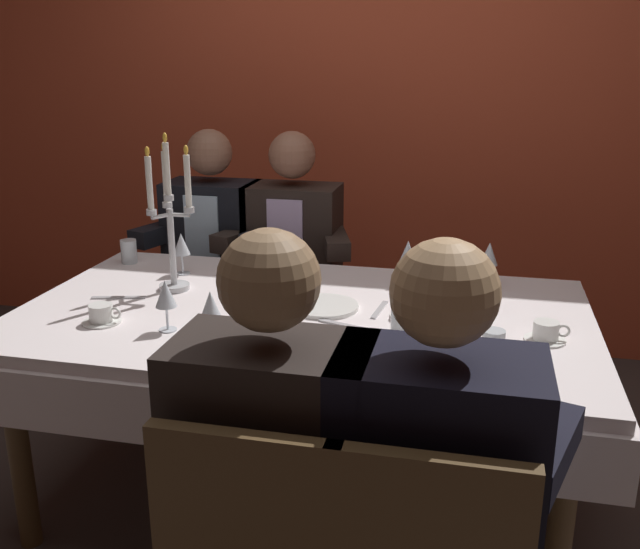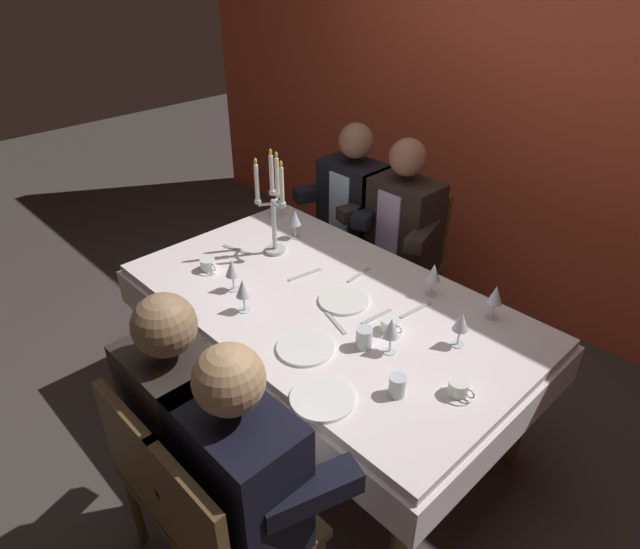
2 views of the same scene
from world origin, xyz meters
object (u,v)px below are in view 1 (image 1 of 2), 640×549
Objects in this scene: water_tumbler_0 at (402,321)px; dinner_plate_1 at (341,351)px; wine_glass_3 at (211,307)px; seated_diner_1 at (293,242)px; coffee_cup_1 at (102,315)px; wine_glass_2 at (489,255)px; wine_glass_5 at (436,295)px; coffee_cup_0 at (409,309)px; seated_diner_0 at (214,237)px; wine_glass_4 at (166,295)px; dinner_plate_0 at (324,306)px; wine_glass_0 at (408,254)px; wine_glass_1 at (491,277)px; water_tumbler_2 at (493,344)px; seated_diner_3 at (434,479)px; dinner_plate_2 at (426,382)px; candelabra at (170,222)px; seated_diner_2 at (272,458)px; dining_table at (302,343)px; wine_glass_6 at (181,245)px; coffee_cup_2 at (546,332)px; water_tumbler_1 at (129,251)px.

dinner_plate_1 is at bearing -129.90° from water_tumbler_0.
wine_glass_3 is 0.13× the size of seated_diner_1.
wine_glass_3 is 1.24× the size of coffee_cup_1.
wine_glass_2 is at bearing -28.05° from seated_diner_1.
wine_glass_5 reaches higher than coffee_cup_1.
seated_diner_0 reaches higher than coffee_cup_0.
dinner_plate_0 is at bearing 35.01° from wine_glass_4.
water_tumbler_0 is at bearing -85.59° from wine_glass_0.
wine_glass_1 is 0.41m from water_tumbler_2.
wine_glass_2 is at bearing 8.30° from wine_glass_0.
seated_diner_3 reaches higher than wine_glass_2.
dinner_plate_2 is at bearing -30.39° from dinner_plate_1.
water_tumbler_2 reaches higher than coffee_cup_1.
wine_glass_5 is 1.06m from coffee_cup_1.
dinner_plate_1 is (0.71, -0.43, -0.24)m from candelabra.
wine_glass_0 and wine_glass_4 have the same top height.
dining_table is at bearing 100.18° from seated_diner_2.
water_tumbler_0 is 0.07× the size of seated_diner_1.
seated_diner_0 reaches higher than coffee_cup_1.
seated_diner_2 is at bearing 180.00° from seated_diner_3.
candelabra is at bearing -79.30° from seated_diner_0.
seated_diner_0 is at bearing 129.30° from dinner_plate_2.
candelabra reaches higher than seated_diner_2.
wine_glass_1 is at bearing 12.01° from dinner_plate_0.
wine_glass_6 is 0.13× the size of seated_diner_2.
wine_glass_1 is 0.29m from wine_glass_5.
seated_diner_3 is at bearing -78.46° from water_tumbler_0.
coffee_cup_1 is 1.00× the size of coffee_cup_2.
coffee_cup_1 is at bearing -87.03° from seated_diner_0.
wine_glass_6 is 1.59m from seated_diner_3.
wine_glass_3 is at bearing -119.97° from dining_table.
wine_glass_0 is at bearing 54.54° from dinner_plate_0.
coffee_cup_2 is at bearing -43.06° from seated_diner_1.
seated_diner_2 is at bearing -49.92° from wine_glass_4.
candelabra reaches higher than dinner_plate_0.
seated_diner_0 is (-1.01, 1.02, -0.05)m from water_tumbler_0.
wine_glass_1 reaches higher than dinner_plate_0.
wine_glass_1 is 1.68× the size of water_tumbler_1.
water_tumbler_0 reaches higher than dinner_plate_1.
candelabra reaches higher than seated_diner_0.
water_tumbler_0 is at bearing -15.98° from candelabra.
wine_glass_0 reaches higher than coffee_cup_1.
wine_glass_3 is (-0.39, -0.01, 0.11)m from dinner_plate_1.
seated_diner_2 reaches higher than coffee_cup_1.
seated_diner_0 reaches higher than water_tumbler_0.
coffee_cup_0 is 0.43m from coffee_cup_2.
dinner_plate_0 is 1.42× the size of wine_glass_3.
seated_diner_2 reaches higher than coffee_cup_0.
wine_glass_4 reaches higher than coffee_cup_2.
dinner_plate_0 is 0.19× the size of seated_diner_3.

